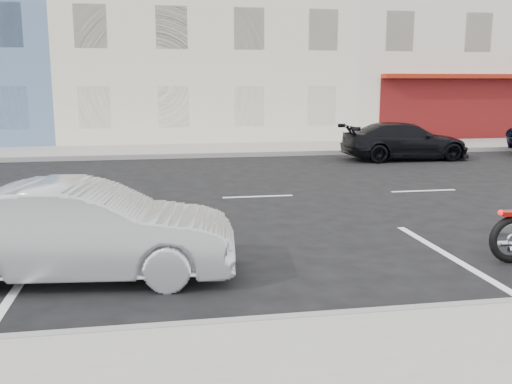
% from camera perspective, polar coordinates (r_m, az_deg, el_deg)
% --- Properties ---
extents(ground, '(120.00, 120.00, 0.00)m').
position_cam_1_polar(ground, '(13.34, 8.67, -0.17)').
color(ground, black).
rests_on(ground, ground).
extents(sidewalk_far, '(80.00, 3.40, 0.15)m').
position_cam_1_polar(sidewalk_far, '(21.26, -12.03, 4.01)').
color(sidewalk_far, gray).
rests_on(sidewalk_far, ground).
extents(curb_near, '(80.00, 0.12, 0.16)m').
position_cam_1_polar(curb_near, '(5.98, -17.01, -13.78)').
color(curb_near, gray).
rests_on(curb_near, ground).
extents(curb_far, '(80.00, 0.12, 0.16)m').
position_cam_1_polar(curb_far, '(19.57, -12.19, 3.44)').
color(curb_far, gray).
rests_on(curb_far, ground).
extents(bldg_cream, '(12.00, 12.00, 11.50)m').
position_cam_1_polar(bldg_cream, '(28.97, -5.77, 17.21)').
color(bldg_cream, beige).
rests_on(bldg_cream, ground).
extents(bldg_corner, '(14.00, 12.00, 12.50)m').
position_cam_1_polar(bldg_corner, '(32.70, 18.67, 16.86)').
color(bldg_corner, beige).
rests_on(bldg_corner, ground).
extents(sedan_silver, '(4.01, 1.77, 1.28)m').
position_cam_1_polar(sedan_silver, '(7.71, -16.80, -3.76)').
color(sedan_silver, '#9EA2A6').
rests_on(sedan_silver, ground).
extents(car_far, '(4.25, 1.74, 1.23)m').
position_cam_1_polar(car_far, '(19.67, 14.66, 4.94)').
color(car_far, black).
rests_on(car_far, ground).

